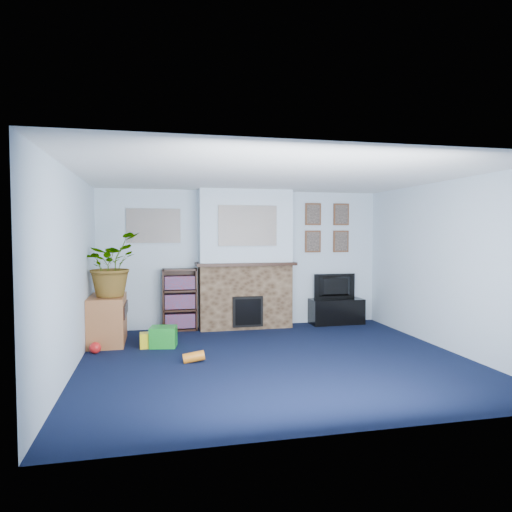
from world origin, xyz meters
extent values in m
cube|color=black|center=(0.00, 0.00, 0.00)|extent=(5.00, 4.50, 0.01)
cube|color=white|center=(0.00, 0.00, 2.40)|extent=(5.00, 4.50, 0.01)
cube|color=silver|center=(0.00, 2.25, 1.20)|extent=(5.00, 0.04, 2.40)
cube|color=silver|center=(0.00, -2.25, 1.20)|extent=(5.00, 0.04, 2.40)
cube|color=silver|center=(-2.50, 0.00, 1.20)|extent=(0.04, 4.50, 2.40)
cube|color=silver|center=(2.50, 0.00, 1.20)|extent=(0.04, 4.50, 2.40)
cube|color=brown|center=(0.00, 2.05, 0.55)|extent=(1.60, 0.40, 1.10)
cube|color=brown|center=(0.00, 2.05, 1.75)|extent=(1.60, 0.40, 1.30)
cube|color=brown|center=(0.00, 2.02, 1.12)|extent=(1.72, 0.50, 0.05)
cube|color=brown|center=(0.00, 1.84, 0.32)|extent=(0.52, 0.08, 0.52)
cube|color=brown|center=(0.00, 1.80, 0.32)|extent=(0.44, 0.02, 0.44)
cube|color=gray|center=(0.00, 1.84, 1.78)|extent=(1.00, 0.03, 0.68)
cube|color=gray|center=(-1.55, 2.23, 1.78)|extent=(0.90, 0.03, 0.58)
cube|color=brown|center=(1.30, 2.23, 2.00)|extent=(0.30, 0.03, 0.40)
cube|color=brown|center=(1.85, 2.23, 2.00)|extent=(0.30, 0.03, 0.40)
cube|color=brown|center=(1.30, 2.23, 1.50)|extent=(0.30, 0.03, 0.40)
cube|color=brown|center=(1.85, 2.23, 1.50)|extent=(0.30, 0.03, 0.40)
cube|color=black|center=(1.69, 2.03, 0.22)|extent=(0.96, 0.40, 0.46)
imported|color=black|center=(1.69, 2.05, 0.68)|extent=(0.78, 0.11, 0.45)
cube|color=black|center=(-1.13, 2.23, 0.53)|extent=(0.58, 0.02, 1.05)
cube|color=black|center=(-1.40, 2.10, 0.53)|extent=(0.03, 0.28, 1.05)
cube|color=black|center=(-0.85, 2.10, 0.53)|extent=(0.03, 0.28, 1.05)
cube|color=black|center=(-1.13, 2.10, 0.01)|extent=(0.56, 0.28, 0.03)
cube|color=black|center=(-1.13, 2.10, 0.35)|extent=(0.56, 0.28, 0.03)
cube|color=black|center=(-1.13, 2.10, 0.68)|extent=(0.56, 0.28, 0.03)
cube|color=black|center=(-1.13, 2.10, 1.04)|extent=(0.56, 0.28, 0.03)
cube|color=black|center=(-1.13, 2.09, 0.17)|extent=(0.50, 0.22, 0.24)
cube|color=black|center=(-1.13, 2.09, 0.50)|extent=(0.50, 0.22, 0.24)
cube|color=black|center=(-1.13, 2.09, 0.82)|extent=(0.50, 0.22, 0.22)
cube|color=#975830|center=(-2.24, 1.42, 0.35)|extent=(0.51, 0.92, 0.72)
imported|color=#26661E|center=(-2.19, 1.37, 1.19)|extent=(1.01, 1.07, 0.95)
cube|color=gold|center=(-0.10, 2.00, 1.22)|extent=(0.09, 0.06, 0.13)
cylinder|color=#B2BFC6|center=(0.29, 2.00, 1.23)|extent=(0.05, 0.05, 0.17)
sphere|color=slate|center=(-0.52, 2.00, 1.22)|extent=(0.12, 0.12, 0.12)
cylinder|color=yellow|center=(0.65, 2.00, 1.21)|extent=(0.06, 0.06, 0.13)
cube|color=#198C26|center=(-1.43, 1.00, 0.14)|extent=(0.42, 0.36, 0.30)
sphere|color=red|center=(-2.35, 0.83, 0.09)|extent=(0.16, 0.16, 0.16)
cube|color=yellow|center=(-1.67, 1.00, 0.11)|extent=(0.18, 0.18, 0.22)
cylinder|color=orange|center=(-1.06, 0.10, 0.07)|extent=(0.29, 0.13, 0.17)
camera|label=1|loc=(-1.54, -5.70, 1.67)|focal=32.00mm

